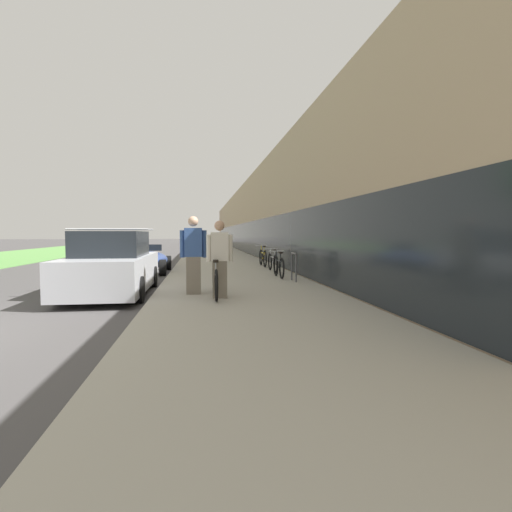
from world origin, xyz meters
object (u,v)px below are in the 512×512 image
(cruiser_bike_farthest, at_px, (263,257))
(vintage_roadster_curbside, at_px, (145,261))
(cruiser_bike_nearest, at_px, (279,266))
(parked_sedan_curbside, at_px, (113,266))
(tandem_bicycle, at_px, (215,280))
(bike_rack_hoop, at_px, (294,264))
(cruiser_bike_middle, at_px, (273,262))
(person_rider, at_px, (220,259))
(person_bystander, at_px, (193,255))

(cruiser_bike_farthest, xyz_separation_m, vintage_roadster_curbside, (-4.84, -0.79, -0.04))
(cruiser_bike_nearest, xyz_separation_m, parked_sedan_curbside, (-4.70, -2.08, 0.23))
(tandem_bicycle, height_order, bike_rack_hoop, tandem_bicycle)
(cruiser_bike_middle, relative_size, vintage_roadster_curbside, 0.41)
(person_rider, bearing_deg, parked_sedan_curbside, 146.30)
(vintage_roadster_curbside, bearing_deg, bike_rack_hoop, -43.58)
(cruiser_bike_farthest, relative_size, parked_sedan_curbside, 0.40)
(person_bystander, xyz_separation_m, parked_sedan_curbside, (-2.04, 1.11, -0.32))
(tandem_bicycle, height_order, person_rider, person_rider)
(person_rider, height_order, bike_rack_hoop, person_rider)
(tandem_bicycle, bearing_deg, vintage_roadster_curbside, 109.27)
(bike_rack_hoop, distance_m, vintage_roadster_curbside, 6.77)
(cruiser_bike_nearest, xyz_separation_m, cruiser_bike_middle, (0.16, 1.95, -0.00))
(parked_sedan_curbside, bearing_deg, person_rider, -33.70)
(person_bystander, relative_size, bike_rack_hoop, 2.14)
(tandem_bicycle, relative_size, bike_rack_hoop, 2.70)
(person_bystander, distance_m, cruiser_bike_farthest, 8.09)
(bike_rack_hoop, relative_size, cruiser_bike_middle, 0.48)
(bike_rack_hoop, height_order, vintage_roadster_curbside, vintage_roadster_curbside)
(bike_rack_hoop, xyz_separation_m, vintage_roadster_curbside, (-4.91, 4.67, -0.17))
(bike_rack_hoop, height_order, cruiser_bike_farthest, cruiser_bike_farthest)
(person_rider, relative_size, parked_sedan_curbside, 0.38)
(person_rider, height_order, person_bystander, person_bystander)
(tandem_bicycle, distance_m, cruiser_bike_nearest, 4.16)
(vintage_roadster_curbside, bearing_deg, cruiser_bike_farthest, 9.25)
(cruiser_bike_middle, bearing_deg, person_rider, -111.14)
(person_rider, distance_m, parked_sedan_curbside, 3.16)
(person_rider, bearing_deg, person_bystander, 132.02)
(person_rider, distance_m, cruiser_bike_farthest, 8.52)
(cruiser_bike_middle, bearing_deg, person_bystander, -118.68)
(cruiser_bike_farthest, bearing_deg, cruiser_bike_nearest, -92.28)
(bike_rack_hoop, xyz_separation_m, cruiser_bike_farthest, (-0.07, 5.46, -0.13))
(cruiser_bike_nearest, relative_size, cruiser_bike_farthest, 0.90)
(person_bystander, distance_m, parked_sedan_curbside, 2.35)
(tandem_bicycle, height_order, person_bystander, person_bystander)
(bike_rack_hoop, distance_m, parked_sedan_curbside, 5.04)
(cruiser_bike_nearest, bearing_deg, person_rider, -118.47)
(person_bystander, relative_size, cruiser_bike_nearest, 1.11)
(tandem_bicycle, xyz_separation_m, parked_sedan_curbside, (-2.52, 1.47, 0.22))
(person_bystander, height_order, cruiser_bike_middle, person_bystander)
(cruiser_bike_nearest, height_order, cruiser_bike_middle, cruiser_bike_nearest)
(cruiser_bike_nearest, height_order, parked_sedan_curbside, parked_sedan_curbside)
(person_rider, xyz_separation_m, person_bystander, (-0.58, 0.64, 0.06))
(cruiser_bike_farthest, xyz_separation_m, parked_sedan_curbside, (-4.87, -6.46, 0.21))
(cruiser_bike_middle, xyz_separation_m, vintage_roadster_curbside, (-4.82, 1.64, -0.01))
(cruiser_bike_farthest, bearing_deg, cruiser_bike_middle, -90.34)
(person_rider, xyz_separation_m, cruiser_bike_middle, (2.24, 5.78, -0.49))
(person_bystander, xyz_separation_m, cruiser_bike_middle, (2.81, 5.14, -0.55))
(tandem_bicycle, distance_m, cruiser_bike_farthest, 8.26)
(cruiser_bike_nearest, xyz_separation_m, vintage_roadster_curbside, (-4.66, 3.59, -0.02))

